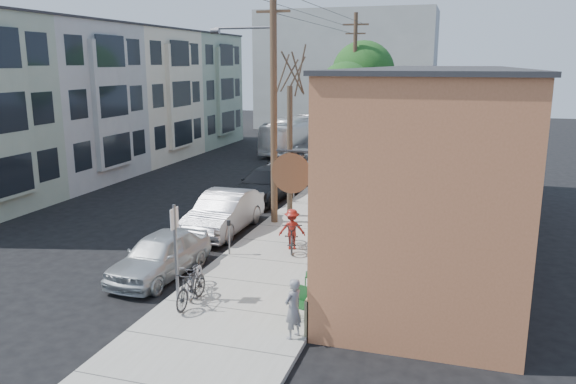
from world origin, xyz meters
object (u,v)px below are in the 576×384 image
(patron_grey, at_px, (293,308))
(patron_green, at_px, (316,260))
(car_3, at_px, (298,164))
(patio_chair_b, at_px, (301,304))
(utility_pole_near, at_px, (272,97))
(tree_bare, at_px, (290,152))
(sign_post, at_px, (176,243))
(parking_meter_far, at_px, (294,185))
(bus, at_px, (295,134))
(car_0, at_px, (160,255))
(tree_leafy_far, at_px, (363,72))
(car_2, at_px, (266,184))
(parked_bike_a, at_px, (191,287))
(patio_chair_a, at_px, (313,275))
(parking_meter_near, at_px, (229,232))
(car_1, at_px, (224,212))
(parked_bike_b, at_px, (195,277))
(tree_leafy_mid, at_px, (346,90))
(cyclist, at_px, (292,229))

(patron_grey, xyz_separation_m, patron_green, (-0.26, 3.27, 0.08))
(car_3, bearing_deg, patio_chair_b, -72.34)
(utility_pole_near, xyz_separation_m, tree_bare, (0.41, 1.10, -2.42))
(sign_post, distance_m, patio_chair_b, 3.96)
(parking_meter_far, relative_size, bus, 0.13)
(patron_grey, relative_size, car_0, 0.36)
(tree_leafy_far, bearing_deg, car_2, -98.19)
(patio_chair_b, bearing_deg, car_3, 125.25)
(patron_grey, height_order, car_3, patron_grey)
(tree_leafy_far, height_order, parked_bike_a, tree_leafy_far)
(patio_chair_a, bearing_deg, car_2, 102.06)
(patio_chair_b, bearing_deg, sign_post, -164.89)
(parking_meter_far, distance_m, tree_bare, 3.23)
(patron_green, bearing_deg, parked_bike_a, -45.49)
(patio_chair_a, bearing_deg, parking_meter_near, 135.66)
(utility_pole_near, bearing_deg, bus, 103.88)
(patio_chair_a, distance_m, car_0, 5.07)
(tree_bare, bearing_deg, car_1, -127.04)
(patio_chair_b, bearing_deg, patron_grey, -67.15)
(car_0, bearing_deg, bus, 101.39)
(sign_post, bearing_deg, parked_bike_b, 67.50)
(car_0, height_order, bus, bus)
(parking_meter_near, height_order, parked_bike_a, parking_meter_near)
(tree_leafy_mid, bearing_deg, parked_bike_a, -89.74)
(utility_pole_near, xyz_separation_m, car_2, (-1.79, 4.20, -4.62))
(parked_bike_a, xyz_separation_m, car_0, (-2.10, 1.99, 0.05))
(parking_meter_far, distance_m, patio_chair_a, 10.77)
(parking_meter_near, relative_size, tree_leafy_far, 0.15)
(tree_bare, height_order, patron_grey, tree_bare)
(parking_meter_far, distance_m, bus, 17.17)
(parking_meter_far, height_order, parked_bike_a, parking_meter_far)
(patio_chair_b, bearing_deg, parked_bike_a, -161.37)
(tree_bare, relative_size, patron_green, 3.33)
(bus, bearing_deg, patio_chair_b, -69.86)
(cyclist, relative_size, car_3, 0.25)
(parked_bike_a, bearing_deg, parking_meter_far, 92.84)
(car_0, bearing_deg, patio_chair_a, 5.79)
(parking_meter_near, relative_size, car_2, 0.23)
(patio_chair_b, xyz_separation_m, bus, (-8.67, 28.76, 0.73))
(patron_green, bearing_deg, tree_leafy_far, -165.53)
(parked_bike_a, relative_size, car_0, 0.42)
(tree_leafy_mid, distance_m, car_2, 10.14)
(cyclist, relative_size, bus, 0.16)
(tree_leafy_far, relative_size, parked_bike_b, 4.60)
(parked_bike_a, bearing_deg, utility_pole_near, 93.16)
(car_1, bearing_deg, car_3, 91.20)
(parking_meter_near, distance_m, parked_bike_b, 3.45)
(parked_bike_b, bearing_deg, patio_chair_a, 8.41)
(tree_leafy_mid, distance_m, patron_grey, 23.44)
(patio_chair_a, bearing_deg, parked_bike_b, -172.44)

